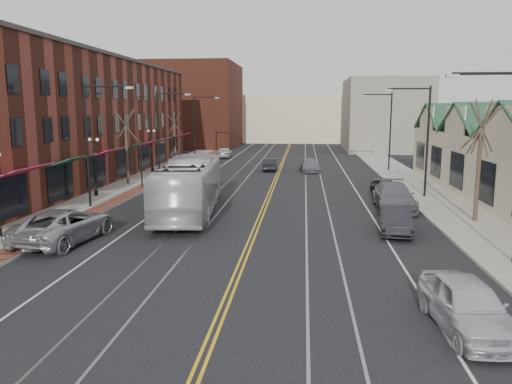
% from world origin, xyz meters
% --- Properties ---
extents(ground, '(160.00, 160.00, 0.00)m').
position_xyz_m(ground, '(0.00, 0.00, 0.00)').
color(ground, black).
rests_on(ground, ground).
extents(sidewalk_left, '(4.00, 120.00, 0.15)m').
position_xyz_m(sidewalk_left, '(-12.00, 20.00, 0.07)').
color(sidewalk_left, gray).
rests_on(sidewalk_left, ground).
extents(sidewalk_right, '(4.00, 120.00, 0.15)m').
position_xyz_m(sidewalk_right, '(12.00, 20.00, 0.07)').
color(sidewalk_right, gray).
rests_on(sidewalk_right, ground).
extents(building_left, '(10.00, 50.00, 11.00)m').
position_xyz_m(building_left, '(-19.00, 27.00, 5.50)').
color(building_left, maroon).
rests_on(building_left, ground).
extents(backdrop_left, '(14.00, 18.00, 14.00)m').
position_xyz_m(backdrop_left, '(-16.00, 70.00, 7.00)').
color(backdrop_left, maroon).
rests_on(backdrop_left, ground).
extents(backdrop_mid, '(22.00, 14.00, 9.00)m').
position_xyz_m(backdrop_mid, '(0.00, 85.00, 4.50)').
color(backdrop_mid, beige).
rests_on(backdrop_mid, ground).
extents(backdrop_right, '(12.00, 16.00, 11.00)m').
position_xyz_m(backdrop_right, '(15.00, 65.00, 5.50)').
color(backdrop_right, slate).
rests_on(backdrop_right, ground).
extents(streetlight_l_1, '(3.33, 0.25, 8.00)m').
position_xyz_m(streetlight_l_1, '(-11.05, 16.00, 5.03)').
color(streetlight_l_1, black).
rests_on(streetlight_l_1, sidewalk_left).
extents(streetlight_l_2, '(3.33, 0.25, 8.00)m').
position_xyz_m(streetlight_l_2, '(-11.05, 32.00, 5.03)').
color(streetlight_l_2, black).
rests_on(streetlight_l_2, sidewalk_left).
extents(streetlight_l_3, '(3.33, 0.25, 8.00)m').
position_xyz_m(streetlight_l_3, '(-11.05, 48.00, 5.03)').
color(streetlight_l_3, black).
rests_on(streetlight_l_3, sidewalk_left).
extents(streetlight_r_0, '(3.33, 0.25, 8.00)m').
position_xyz_m(streetlight_r_0, '(11.05, 6.00, 5.03)').
color(streetlight_r_0, black).
rests_on(streetlight_r_0, sidewalk_right).
extents(streetlight_r_1, '(3.33, 0.25, 8.00)m').
position_xyz_m(streetlight_r_1, '(11.05, 22.00, 5.03)').
color(streetlight_r_1, black).
rests_on(streetlight_r_1, sidewalk_right).
extents(streetlight_r_2, '(3.33, 0.25, 8.00)m').
position_xyz_m(streetlight_r_2, '(11.05, 38.00, 5.03)').
color(streetlight_r_2, black).
rests_on(streetlight_r_2, sidewalk_right).
extents(lamppost_l_2, '(0.84, 0.28, 4.27)m').
position_xyz_m(lamppost_l_2, '(-12.80, 20.00, 2.20)').
color(lamppost_l_2, black).
rests_on(lamppost_l_2, sidewalk_left).
extents(lamppost_l_3, '(0.84, 0.28, 4.27)m').
position_xyz_m(lamppost_l_3, '(-12.80, 34.00, 2.20)').
color(lamppost_l_3, black).
rests_on(lamppost_l_3, sidewalk_left).
extents(tree_left_near, '(1.78, 1.37, 6.48)m').
position_xyz_m(tree_left_near, '(-12.50, 26.00, 3.51)').
color(tree_left_near, '#382B21').
rests_on(tree_left_near, sidewalk_left).
extents(tree_left_far, '(1.66, 1.28, 6.02)m').
position_xyz_m(tree_left_far, '(-12.50, 42.00, 3.28)').
color(tree_left_far, '#382B21').
rests_on(tree_left_far, sidewalk_left).
extents(tree_right_mid, '(1.90, 1.46, 6.93)m').
position_xyz_m(tree_right_mid, '(12.50, 14.00, 3.75)').
color(tree_right_mid, '#382B21').
rests_on(tree_right_mid, sidewalk_right).
extents(manhole_far, '(0.60, 0.60, 0.02)m').
position_xyz_m(manhole_far, '(-11.20, 8.00, 0.16)').
color(manhole_far, '#592D19').
rests_on(manhole_far, sidewalk_left).
extents(traffic_signal, '(0.18, 0.15, 3.80)m').
position_xyz_m(traffic_signal, '(-10.60, 24.00, 2.35)').
color(traffic_signal, black).
rests_on(traffic_signal, sidewalk_left).
extents(transit_bus, '(4.03, 12.64, 3.46)m').
position_xyz_m(transit_bus, '(-4.51, 14.88, 1.73)').
color(transit_bus, silver).
rests_on(transit_bus, ground).
extents(parked_suv, '(3.50, 6.34, 1.68)m').
position_xyz_m(parked_suv, '(-9.18, 7.73, 0.84)').
color(parked_suv, '#9EA0A5').
rests_on(parked_suv, ground).
extents(parked_car_a, '(2.30, 4.81, 1.59)m').
position_xyz_m(parked_car_a, '(7.50, -0.70, 0.79)').
color(parked_car_a, silver).
rests_on(parked_car_a, ground).
extents(parked_car_b, '(2.07, 4.60, 1.46)m').
position_xyz_m(parked_car_b, '(7.50, 11.18, 0.73)').
color(parked_car_b, black).
rests_on(parked_car_b, ground).
extents(parked_car_c, '(2.53, 5.94, 1.71)m').
position_xyz_m(parked_car_c, '(8.49, 17.60, 0.85)').
color(parked_car_c, slate).
rests_on(parked_car_c, ground).
extents(parked_car_d, '(2.04, 4.09, 1.34)m').
position_xyz_m(parked_car_d, '(8.76, 22.86, 0.67)').
color(parked_car_d, '#222228').
rests_on(parked_car_d, ground).
extents(distant_car_left, '(1.56, 4.07, 1.33)m').
position_xyz_m(distant_car_left, '(-1.00, 37.37, 0.66)').
color(distant_car_left, black).
rests_on(distant_car_left, ground).
extents(distant_car_right, '(2.38, 4.72, 1.31)m').
position_xyz_m(distant_car_right, '(3.16, 36.86, 0.66)').
color(distant_car_right, slate).
rests_on(distant_car_right, ground).
extents(distant_car_far, '(1.81, 4.33, 1.46)m').
position_xyz_m(distant_car_far, '(-7.98, 50.64, 0.73)').
color(distant_car_far, '#BBBDC3').
rests_on(distant_car_far, ground).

